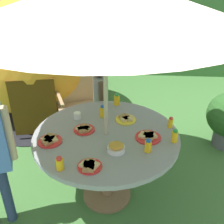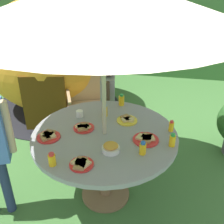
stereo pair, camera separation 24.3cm
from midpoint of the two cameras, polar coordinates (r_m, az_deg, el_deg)
The scene contains 19 objects.
ground_plane at distance 2.90m, azimuth 1.15°, elevation -17.21°, with size 10.00×10.00×0.02m, color #3D6B33.
hedge_backdrop at distance 5.84m, azimuth 7.61°, elevation 17.32°, with size 9.00×0.70×1.83m, color #33602D.
garden_table at distance 2.47m, azimuth 1.30°, elevation -6.82°, with size 1.30×1.30×0.75m.
wooden_chair at distance 3.54m, azimuth -3.24°, elevation 3.40°, with size 0.68×0.65×1.02m.
dome_tent at distance 4.21m, azimuth -10.98°, elevation 11.42°, with size 2.45×2.45×1.70m.
child_in_grey_shirt at distance 3.20m, azimuth 1.29°, elevation 3.89°, with size 0.21×0.38×1.13m.
snack_bowl at distance 2.17m, azimuth 2.97°, elevation -7.66°, with size 0.14×0.14×0.07m.
plate_back_edge at distance 2.38m, azimuth -10.48°, elevation -5.10°, with size 0.20×0.20×0.03m.
plate_near_right at distance 2.59m, azimuth 5.89°, elevation -1.71°, with size 0.20×0.20×0.03m.
plate_far_right at distance 2.47m, azimuth -3.22°, elevation -3.33°, with size 0.19×0.19×0.03m.
plate_far_left at distance 2.05m, azimuth -3.14°, elevation -10.96°, with size 0.18×0.18×0.03m.
plate_near_left at distance 2.35m, azimuth 10.12°, elevation -5.67°, with size 0.22×0.22×0.03m.
juice_bottle_center_front at distance 2.64m, azimuth 1.09°, elevation 0.13°, with size 0.05×0.05×0.12m.
juice_bottle_center_back at distance 2.17m, azimuth 9.73°, elevation -7.65°, with size 0.06×0.06×0.11m.
juice_bottle_mid_left at distance 2.86m, azimuth 4.44°, elevation 2.47°, with size 0.06×0.06×0.12m.
juice_bottle_mid_right at distance 2.31m, azimuth 15.59°, elevation -5.86°, with size 0.05×0.05×0.12m.
juice_bottle_front_edge at distance 2.50m, azimuth 15.13°, elevation -3.01°, with size 0.04×0.04×0.10m.
juice_bottle_spot_a at distance 2.06m, azimuth -9.23°, elevation -9.99°, with size 0.06×0.06×0.11m.
cup_near at distance 2.65m, azimuth -4.25°, elevation -0.44°, with size 0.07×0.07×0.06m, color white.
Camera 2 is at (0.43, -1.96, 2.08)m, focal length 43.39 mm.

